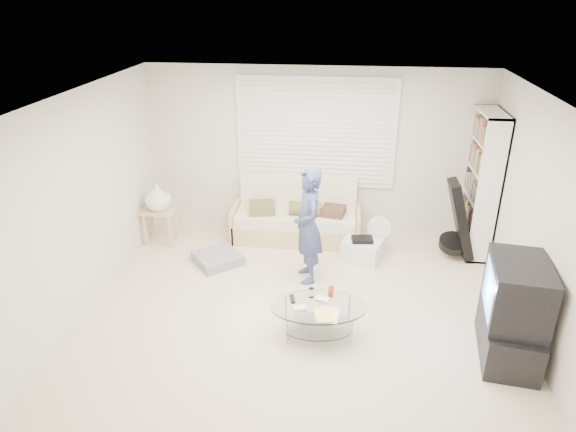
# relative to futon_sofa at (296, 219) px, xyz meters

# --- Properties ---
(ground) EXTENTS (5.00, 5.00, 0.00)m
(ground) POSITION_rel_futon_sofa_xyz_m (0.24, -1.87, -0.30)
(ground) COLOR beige
(ground) RESTS_ON ground
(room_shell) EXTENTS (5.02, 4.52, 2.51)m
(room_shell) POSITION_rel_futon_sofa_xyz_m (0.24, -1.39, 1.33)
(room_shell) COLOR beige
(room_shell) RESTS_ON ground
(window_blinds) EXTENTS (2.32, 0.08, 1.62)m
(window_blinds) POSITION_rel_futon_sofa_xyz_m (0.24, 0.33, 1.25)
(window_blinds) COLOR silver
(window_blinds) RESTS_ON ground
(futon_sofa) EXTENTS (1.89, 0.76, 0.92)m
(futon_sofa) POSITION_rel_futon_sofa_xyz_m (0.00, 0.00, 0.00)
(futon_sofa) COLOR tan
(futon_sofa) RESTS_ON ground
(grey_floor_pillow) EXTENTS (0.80, 0.80, 0.13)m
(grey_floor_pillow) POSITION_rel_futon_sofa_xyz_m (-1.00, -0.89, -0.24)
(grey_floor_pillow) COLOR slate
(grey_floor_pillow) RESTS_ON ground
(side_table) EXTENTS (0.47, 0.38, 0.93)m
(side_table) POSITION_rel_futon_sofa_xyz_m (-1.98, -0.38, 0.38)
(side_table) COLOR tan
(side_table) RESTS_ON ground
(bookshelf) EXTENTS (0.32, 0.85, 2.02)m
(bookshelf) POSITION_rel_futon_sofa_xyz_m (2.57, -0.08, 0.71)
(bookshelf) COLOR white
(bookshelf) RESTS_ON ground
(guitar_case) EXTENTS (0.46, 0.42, 1.11)m
(guitar_case) POSITION_rel_futon_sofa_xyz_m (2.29, -0.35, 0.20)
(guitar_case) COLOR black
(guitar_case) RESTS_ON ground
(floor_fan) EXTENTS (0.35, 0.23, 0.57)m
(floor_fan) POSITION_rel_futon_sofa_xyz_m (1.21, -0.34, 0.03)
(floor_fan) COLOR white
(floor_fan) RESTS_ON ground
(storage_bin) EXTENTS (0.60, 0.51, 0.36)m
(storage_bin) POSITION_rel_futon_sofa_xyz_m (0.97, -0.61, -0.14)
(storage_bin) COLOR white
(storage_bin) RESTS_ON ground
(tv_unit) EXTENTS (0.65, 1.05, 1.07)m
(tv_unit) POSITION_rel_futon_sofa_xyz_m (2.44, -2.44, 0.22)
(tv_unit) COLOR black
(tv_unit) RESTS_ON ground
(coffee_table) EXTENTS (1.10, 0.77, 0.51)m
(coffee_table) POSITION_rel_futon_sofa_xyz_m (0.48, -2.35, 0.01)
(coffee_table) COLOR silver
(coffee_table) RESTS_ON ground
(standing_person) EXTENTS (0.52, 0.64, 1.52)m
(standing_person) POSITION_rel_futon_sofa_xyz_m (0.26, -1.17, 0.46)
(standing_person) COLOR navy
(standing_person) RESTS_ON ground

